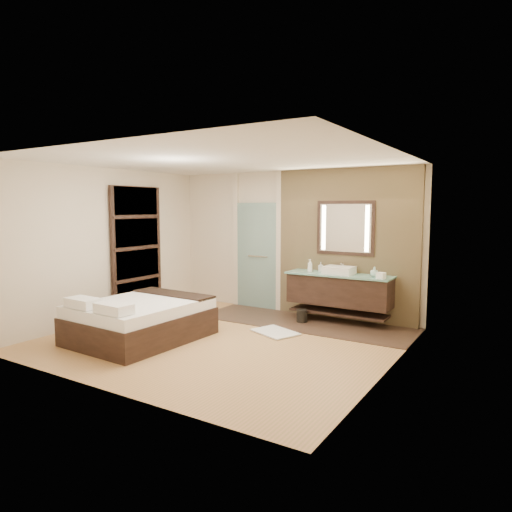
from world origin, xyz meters
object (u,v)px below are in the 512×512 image
Objects in this scene: vanity at (339,290)px; bed at (140,320)px; mirror_unit at (345,228)px; waste_bin at (302,316)px.

bed is at bearing -130.83° from vanity.
mirror_unit is 1.73m from waste_bin.
mirror_unit is (0.00, 0.24, 1.07)m from vanity.
mirror_unit is 0.54× the size of bed.
bed is 8.42× the size of waste_bin.
mirror_unit reaches higher than bed.
vanity is 0.79m from waste_bin.
mirror_unit is at bearing 90.00° from vanity.
mirror_unit reaches higher than waste_bin.
vanity is 0.95× the size of bed.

